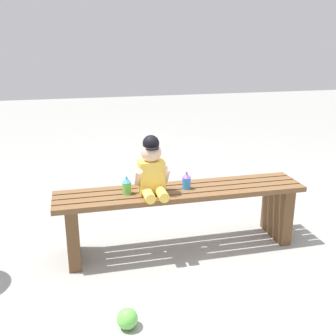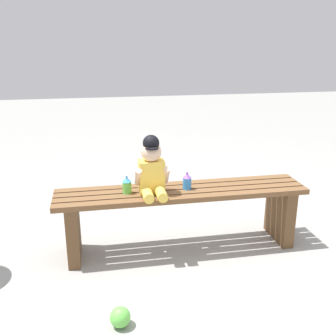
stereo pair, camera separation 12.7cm
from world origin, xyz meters
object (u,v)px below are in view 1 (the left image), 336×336
object	(u,v)px
park_bench	(181,208)
sippy_cup_right	(186,181)
toy_ball	(127,319)
child_figure	(152,169)
sippy_cup_left	(127,186)

from	to	relation	value
park_bench	sippy_cup_right	xyz separation A→B (m)	(0.04, 0.00, 0.20)
sippy_cup_right	park_bench	bearing A→B (deg)	-175.37
park_bench	toy_ball	distance (m)	0.95
park_bench	child_figure	distance (m)	0.39
child_figure	sippy_cup_left	distance (m)	0.21
child_figure	toy_ball	xyz separation A→B (m)	(-0.29, -0.73, -0.58)
park_bench	child_figure	bearing A→B (deg)	-170.49
toy_ball	sippy_cup_right	bearing A→B (deg)	55.03
child_figure	toy_ball	bearing A→B (deg)	-111.35
park_bench	child_figure	xyz separation A→B (m)	(-0.22, -0.04, 0.32)
sippy_cup_left	sippy_cup_right	world-z (taller)	same
park_bench	sippy_cup_right	world-z (taller)	sippy_cup_right
toy_ball	child_figure	bearing A→B (deg)	68.65
sippy_cup_left	toy_ball	bearing A→B (deg)	-98.76
child_figure	sippy_cup_right	xyz separation A→B (m)	(0.25, 0.04, -0.12)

